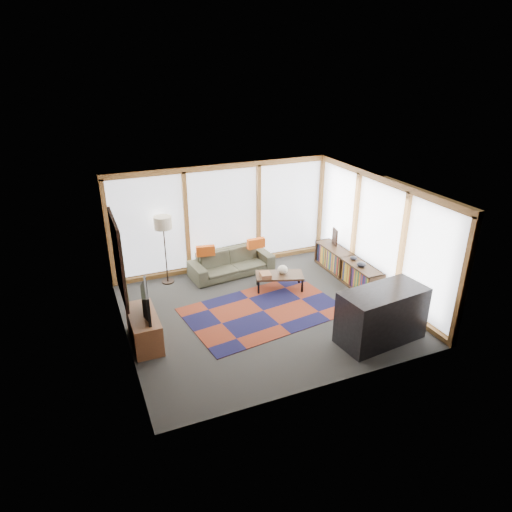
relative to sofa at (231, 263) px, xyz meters
name	(u,v)px	position (x,y,z in m)	size (l,w,h in m)	color
ground	(263,312)	(0.00, -1.95, -0.29)	(5.50, 5.50, 0.00)	#2D2D2B
room_envelope	(275,230)	(0.49, -1.39, 1.25)	(5.52, 5.02, 2.62)	#453930
rug	(263,311)	(0.00, -1.93, -0.29)	(3.13, 2.01, 0.01)	maroon
sofa	(231,263)	(0.00, 0.00, 0.00)	(2.02, 0.79, 0.59)	#383C2B
pillow_left	(205,251)	(-0.63, 0.00, 0.41)	(0.44, 0.13, 0.24)	#C24B12
pillow_right	(256,243)	(0.63, -0.03, 0.41)	(0.44, 0.13, 0.24)	#C24B12
floor_lamp	(165,250)	(-1.54, 0.15, 0.52)	(0.41, 0.41, 1.62)	#2F2219
coffee_table	(279,281)	(0.74, -1.14, -0.12)	(1.06, 0.53, 0.35)	black
book_stack	(266,275)	(0.40, -1.13, 0.11)	(0.23, 0.28, 0.09)	brown
vase	(283,270)	(0.82, -1.13, 0.16)	(0.23, 0.23, 0.20)	beige
bookshelf	(347,267)	(2.43, -1.29, 0.00)	(0.42, 2.32, 0.58)	black
bowl_a	(361,264)	(2.38, -1.89, 0.34)	(0.21, 0.21, 0.10)	black
bowl_b	(354,258)	(2.44, -1.51, 0.33)	(0.17, 0.17, 0.08)	black
shelf_picture	(335,237)	(2.53, -0.54, 0.49)	(0.04, 0.31, 0.40)	black
tv_console	(144,328)	(-2.46, -2.11, 0.00)	(0.49, 1.17, 0.59)	brown
television	(142,301)	(-2.45, -2.10, 0.56)	(0.94, 0.12, 0.54)	black
bar_counter	(382,315)	(1.59, -3.70, 0.22)	(1.61, 0.75, 1.02)	black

